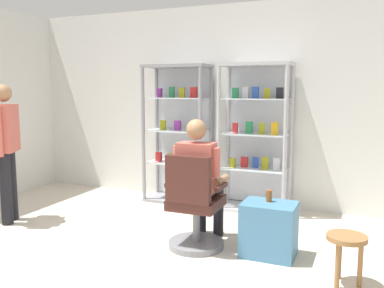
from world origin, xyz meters
name	(u,v)px	position (x,y,z in m)	size (l,w,h in m)	color
back_wall	(222,105)	(0.00, 3.00, 1.35)	(6.00, 0.10, 2.70)	silver
display_cabinet_left	(179,133)	(-0.55, 2.76, 0.96)	(0.90, 0.45, 1.90)	gray
display_cabinet_right	(256,136)	(0.55, 2.76, 0.96)	(0.90, 0.45, 1.90)	#B7B7BC
office_chair	(194,210)	(0.35, 1.18, 0.39)	(0.56, 0.56, 0.96)	slate
seated_shopkeeper	(200,175)	(0.35, 1.34, 0.71)	(0.49, 0.57, 1.29)	black
storage_crate	(269,229)	(1.07, 1.30, 0.26)	(0.50, 0.38, 0.52)	teal
tea_glass	(269,196)	(1.05, 1.35, 0.57)	(0.06, 0.06, 0.11)	brown
standing_customer	(6,144)	(-2.00, 1.08, 0.93)	(0.36, 0.47, 1.63)	black
wooden_stool	(346,245)	(1.77, 0.96, 0.33)	(0.32, 0.32, 0.42)	olive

